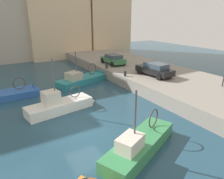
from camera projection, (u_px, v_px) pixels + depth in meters
name	position (u px, v px, depth m)	size (l,w,h in m)	color
water_surface	(85.00, 128.00, 14.33)	(80.00, 80.00, 0.00)	navy
quay_wall	(198.00, 91.00, 19.68)	(9.00, 56.00, 1.20)	gray
fishing_boat_green	(142.00, 147.00, 12.07)	(6.62, 4.08, 4.66)	#388951
fishing_boat_white	(63.00, 108.00, 17.07)	(6.20, 2.46, 5.07)	white
fishing_boat_blue	(7.00, 97.00, 19.53)	(6.90, 2.39, 4.26)	#2D60B7
fishing_boat_teal	(84.00, 81.00, 24.35)	(7.10, 3.97, 4.58)	teal
parked_car_green	(113.00, 59.00, 27.69)	(2.05, 3.86, 1.29)	#387547
parked_car_black	(155.00, 69.00, 22.23)	(2.14, 4.35, 1.39)	black
mooring_bollard_mid	(125.00, 74.00, 22.25)	(0.28, 0.28, 0.55)	#2D2D33
mooring_bollard_north	(107.00, 66.00, 25.50)	(0.28, 0.28, 0.55)	#2D2D33
waterfront_building_west	(5.00, 0.00, 33.52)	(10.88, 6.94, 19.22)	#B2A899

